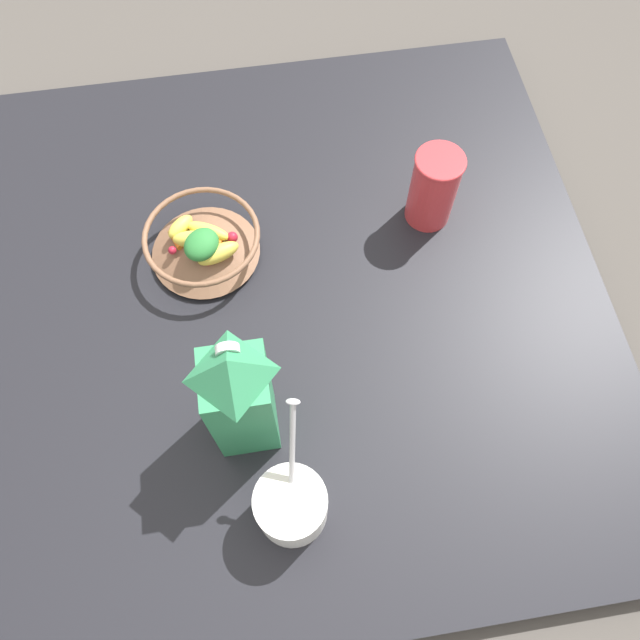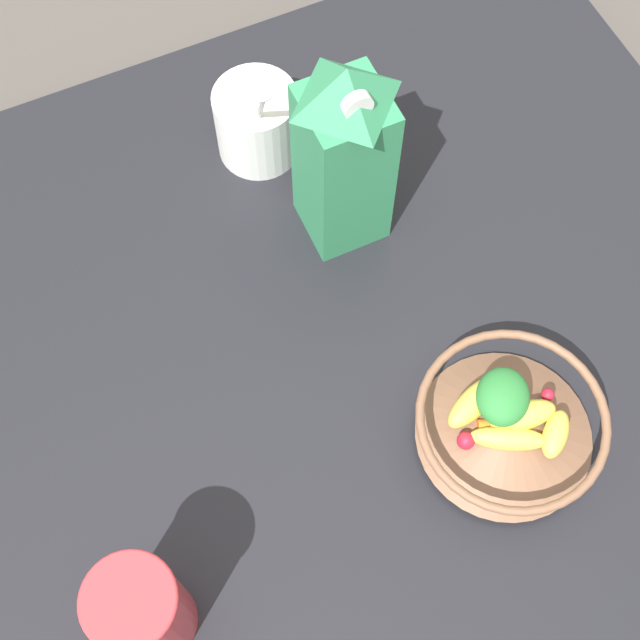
{
  "view_description": "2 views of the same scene",
  "coord_description": "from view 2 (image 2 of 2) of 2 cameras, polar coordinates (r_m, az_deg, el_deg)",
  "views": [
    {
      "loc": [
        0.02,
        0.52,
        1.03
      ],
      "look_at": [
        -0.05,
        0.09,
        0.12
      ],
      "focal_mm": 35.0,
      "sensor_mm": 36.0,
      "label": 1
    },
    {
      "loc": [
        -0.18,
        -0.3,
        1.0
      ],
      "look_at": [
        -0.0,
        0.09,
        0.1
      ],
      "focal_mm": 50.0,
      "sensor_mm": 36.0,
      "label": 2
    }
  ],
  "objects": [
    {
      "name": "countertop",
      "position": [
        1.04,
        2.17,
        -5.59
      ],
      "size": [
        1.14,
        1.14,
        0.04
      ],
      "color": "black",
      "rests_on": "ground_plane"
    },
    {
      "name": "fruit_bowl",
      "position": [
        0.99,
        11.97,
        -6.53
      ],
      "size": [
        0.21,
        0.21,
        0.09
      ],
      "color": "brown",
      "rests_on": "countertop"
    },
    {
      "name": "ground_plane",
      "position": [
        1.06,
        2.13,
        -5.97
      ],
      "size": [
        6.0,
        6.0,
        0.0
      ],
      "primitive_type": "plane",
      "color": "#4C4742"
    },
    {
      "name": "yogurt_tub",
      "position": [
        1.15,
        -4.07,
        12.64
      ],
      "size": [
        0.11,
        0.16,
        0.23
      ],
      "color": "white",
      "rests_on": "countertop"
    },
    {
      "name": "milk_carton",
      "position": [
        1.01,
        1.53,
        10.59
      ],
      "size": [
        0.09,
        0.09,
        0.28
      ],
      "color": "#338C59",
      "rests_on": "countertop"
    },
    {
      "name": "drinking_cup",
      "position": [
        0.9,
        -11.27,
        -17.79
      ],
      "size": [
        0.09,
        0.09,
        0.16
      ],
      "color": "#DB383D",
      "rests_on": "countertop"
    }
  ]
}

